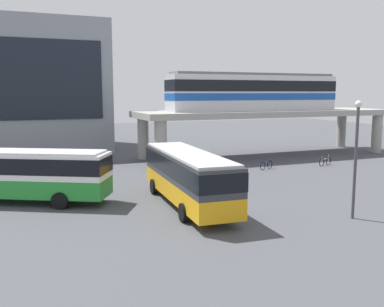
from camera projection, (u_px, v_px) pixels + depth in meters
name	position (u px, v px, depth m)	size (l,w,h in m)	color
ground_plane	(159.00, 174.00, 35.58)	(120.00, 120.00, 0.00)	#47494F
elevated_platform	(266.00, 116.00, 45.31)	(27.85, 7.26, 4.85)	#9E9B93
train	(254.00, 91.00, 44.37)	(18.69, 2.96, 3.84)	silver
bus_main	(188.00, 173.00, 25.35)	(3.28, 11.18, 3.22)	orange
bus_secondary	(19.00, 171.00, 26.05)	(10.89, 7.57, 3.22)	#268C33
bicycle_red	(226.00, 166.00, 37.24)	(1.74, 0.55, 1.04)	black
bicycle_silver	(325.00, 162.00, 39.57)	(1.74, 0.54, 1.04)	black
bicycle_blue	(266.00, 165.00, 37.67)	(1.68, 0.74, 1.04)	black
lamp_post	(356.00, 150.00, 22.45)	(0.36, 0.36, 6.30)	#3F3F44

